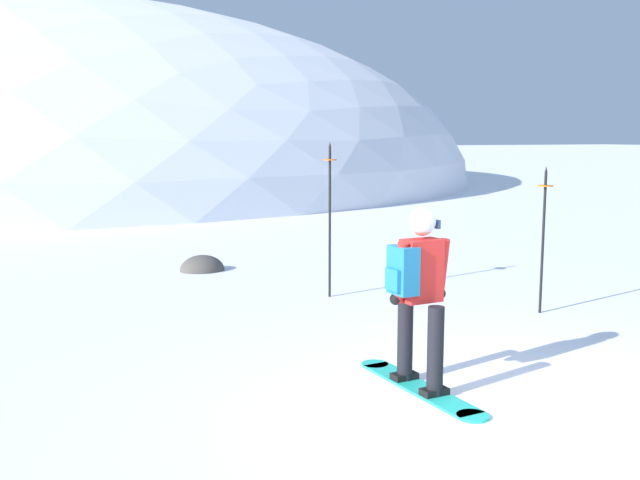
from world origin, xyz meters
The scene contains 6 objects.
ground_plane centered at (0.00, 0.00, 0.00)m, with size 300.00×300.00×0.00m, color white.
ridge_peak_main centered at (-2.68, 33.55, 0.00)m, with size 43.39×39.05×17.56m.
snowboarder_main centered at (-0.49, 0.75, 0.92)m, with size 0.64×1.84×1.71m.
piste_marker_near centered at (2.56, 2.66, 1.12)m, with size 0.20×0.20×1.97m.
piste_marker_far centered at (0.36, 4.67, 1.29)m, with size 0.20×0.20×2.28m.
rock_mid centered at (-0.87, 7.45, 0.00)m, with size 0.79×0.67×0.55m.
Camera 1 is at (-3.86, -4.83, 2.36)m, focal length 40.32 mm.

